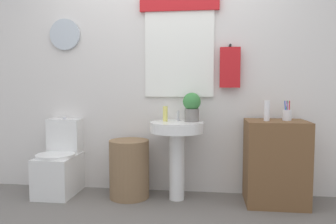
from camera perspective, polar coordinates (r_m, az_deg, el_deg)
back_wall at (r=3.43m, az=-0.57°, el=7.86°), size 4.40×0.18×2.60m
toilet at (r=3.57m, az=-18.44°, el=-8.83°), size 0.38×0.51×0.78m
laundry_hamper at (r=3.30m, az=-6.83°, el=-9.88°), size 0.39×0.39×0.58m
pedestal_sink at (r=3.16m, az=1.57°, el=-5.13°), size 0.52×0.52×0.76m
faucet at (r=3.25m, az=1.78°, el=-0.65°), size 0.03×0.03×0.10m
wooden_cabinet at (r=3.24m, az=18.36°, el=-8.39°), size 0.55×0.44×0.79m
soap_bottle at (r=3.19m, az=-0.48°, el=-0.31°), size 0.05×0.05×0.15m
potted_plant at (r=3.17m, az=4.21°, el=1.09°), size 0.17×0.17×0.28m
lotion_bottle at (r=3.11m, az=16.98°, el=0.22°), size 0.05×0.05×0.19m
toothbrush_cup at (r=3.21m, az=20.19°, el=-0.44°), size 0.08×0.08×0.19m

